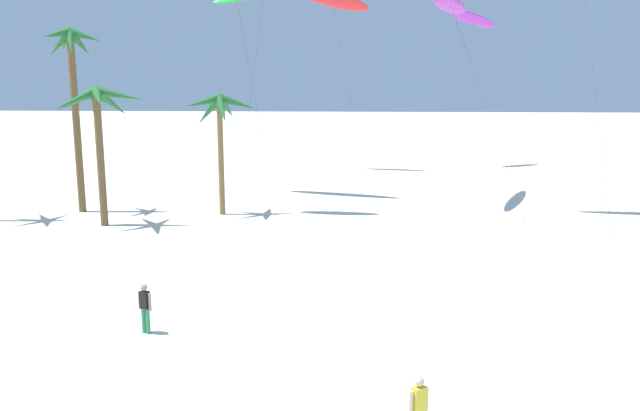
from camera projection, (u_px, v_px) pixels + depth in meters
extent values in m
cylinder|color=brown|center=(76.00, 124.00, 37.68)|extent=(0.42, 0.42, 10.46)
cone|color=#23662D|center=(86.00, 36.00, 36.68)|extent=(1.97, 0.61, 1.08)
cone|color=#23662D|center=(80.00, 44.00, 37.37)|extent=(1.24, 1.82, 1.69)
cone|color=#23662D|center=(66.00, 41.00, 37.38)|extent=(1.65, 1.81, 1.45)
cone|color=#23662D|center=(60.00, 44.00, 36.90)|extent=(1.78, 0.78, 1.72)
cone|color=#23662D|center=(57.00, 34.00, 35.90)|extent=(1.34, 2.00, 0.94)
cone|color=#23662D|center=(71.00, 42.00, 36.15)|extent=(1.25, 1.83, 1.68)
cylinder|color=brown|center=(101.00, 160.00, 34.41)|extent=(0.40, 0.40, 7.21)
cone|color=#23662D|center=(120.00, 95.00, 33.77)|extent=(2.57, 0.75, 1.01)
cone|color=#23662D|center=(112.00, 103.00, 34.74)|extent=(1.49, 2.40, 1.81)
cone|color=#23662D|center=(94.00, 102.00, 34.78)|extent=(1.64, 2.41, 1.69)
cone|color=#23662D|center=(77.00, 101.00, 34.02)|extent=(2.54, 0.90, 1.51)
cone|color=#23662D|center=(76.00, 100.00, 32.95)|extent=(2.00, 2.31, 1.40)
cone|color=#23662D|center=(98.00, 98.00, 32.69)|extent=(1.63, 2.52, 1.16)
cylinder|color=olive|center=(221.00, 157.00, 37.31)|extent=(0.33, 0.33, 6.76)
cone|color=#23662D|center=(238.00, 103.00, 36.85)|extent=(2.32, 0.99, 1.16)
cone|color=#23662D|center=(226.00, 108.00, 37.63)|extent=(1.05, 2.22, 1.63)
cone|color=#23662D|center=(209.00, 111.00, 37.16)|extent=(2.00, 1.34, 1.93)
cone|color=#23662D|center=(203.00, 102.00, 36.01)|extent=(2.01, 1.96, 0.98)
cone|color=#23662D|center=(222.00, 110.00, 35.94)|extent=(1.30, 2.16, 1.72)
cylinder|color=#4C4C51|center=(594.00, 82.00, 33.13)|extent=(0.51, 6.97, 15.32)
cylinder|color=#4C4C51|center=(251.00, 96.00, 41.30)|extent=(1.50, 3.73, 13.45)
ellipsoid|color=purple|center=(451.00, 5.00, 39.87)|extent=(3.65, 7.72, 0.98)
ellipsoid|color=orange|center=(451.00, 4.00, 39.86)|extent=(3.28, 7.70, 0.41)
cylinder|color=#4C4C51|center=(487.00, 108.00, 37.96)|extent=(3.80, 6.17, 12.25)
ellipsoid|color=purple|center=(472.00, 19.00, 56.25)|extent=(4.92, 3.12, 2.14)
ellipsoid|color=white|center=(472.00, 18.00, 56.24)|extent=(4.60, 2.63, 1.62)
cylinder|color=#4C4C51|center=(499.00, 96.00, 52.86)|extent=(3.47, 9.34, 12.87)
cylinder|color=#4C4C51|center=(249.00, 64.00, 35.19)|extent=(3.38, 2.81, 17.21)
ellipsoid|color=red|center=(333.00, 0.00, 53.49)|extent=(6.23, 1.89, 2.78)
cylinder|color=#4C4C51|center=(348.00, 88.00, 51.91)|extent=(2.82, 5.95, 14.16)
cylinder|color=#338E56|center=(144.00, 320.00, 20.32)|extent=(0.14, 0.14, 0.83)
cylinder|color=#338E56|center=(148.00, 321.00, 20.24)|extent=(0.14, 0.14, 0.83)
cube|color=black|center=(145.00, 300.00, 20.14)|extent=(0.36, 0.31, 0.55)
cylinder|color=tan|center=(140.00, 300.00, 20.25)|extent=(0.09, 0.09, 0.56)
cylinder|color=tan|center=(150.00, 302.00, 20.05)|extent=(0.09, 0.09, 0.56)
sphere|color=tan|center=(144.00, 287.00, 20.06)|extent=(0.21, 0.21, 0.21)
cube|color=yellow|center=(419.00, 399.00, 13.80)|extent=(0.36, 0.34, 0.56)
cylinder|color=beige|center=(411.00, 403.00, 13.70)|extent=(0.09, 0.09, 0.56)
cylinder|color=beige|center=(426.00, 398.00, 13.91)|extent=(0.09, 0.09, 0.56)
sphere|color=beige|center=(419.00, 381.00, 13.72)|extent=(0.21, 0.21, 0.21)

